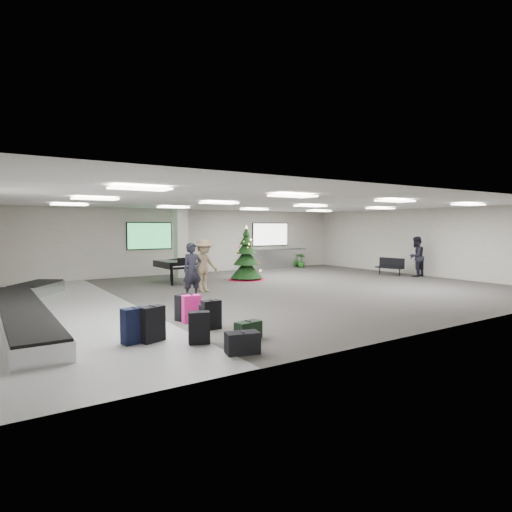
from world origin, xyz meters
TOP-DOWN VIEW (x-y plane):
  - ground at (0.00, 0.00)m, footprint 18.00×18.00m
  - room_envelope at (-0.38, 0.67)m, footprint 18.02×14.02m
  - baggage_carousel at (-7.84, -0.08)m, footprint 2.28×9.71m
  - service_counter at (5.00, 6.65)m, footprint 4.05×0.65m
  - suitcase_0 at (-5.20, -5.06)m, footprint 0.47×0.36m
  - suitcase_1 at (-4.43, -4.11)m, footprint 0.44×0.24m
  - pink_suitcase at (-4.52, -3.22)m, footprint 0.46×0.29m
  - suitcase_3 at (-4.56, -2.87)m, footprint 0.49×0.37m
  - navy_suitcase at (-6.28, -4.32)m, footprint 0.51×0.35m
  - suitcase_5 at (-5.93, -4.40)m, footprint 0.54×0.40m
  - green_duffel at (-4.18, -5.29)m, footprint 0.59×0.36m
  - suitcase_7 at (-4.45, -4.00)m, footprint 0.39×0.21m
  - black_duffel at (-4.81, -6.10)m, footprint 0.68×0.48m
  - christmas_tree at (1.05, 3.17)m, footprint 1.69×1.69m
  - grand_piano at (-1.88, 3.81)m, footprint 1.58×1.98m
  - bench at (7.76, 0.82)m, footprint 0.66×1.37m
  - traveler_a at (-3.01, -0.02)m, footprint 0.68×0.46m
  - traveler_b at (-2.06, 1.07)m, footprint 1.36×0.97m
  - traveler_bench at (8.29, -0.19)m, footprint 0.99×0.81m
  - potted_plant_left at (2.84, 5.67)m, footprint 0.51×0.48m
  - potted_plant_right at (6.58, 6.14)m, footprint 0.62×0.62m

SIDE VIEW (x-z plane):
  - ground at x=0.00m, z-range 0.00..0.00m
  - green_duffel at x=-4.18m, z-range -0.01..0.38m
  - black_duffel at x=-4.81m, z-range -0.01..0.41m
  - baggage_carousel at x=-7.84m, z-range 0.00..0.43m
  - suitcase_7 at x=-4.45m, z-range -0.01..0.57m
  - suitcase_0 at x=-5.20m, z-range -0.01..0.66m
  - suitcase_3 at x=-4.56m, z-range -0.01..0.66m
  - suitcase_1 at x=-4.43m, z-range -0.01..0.68m
  - pink_suitcase at x=-4.52m, z-range -0.01..0.69m
  - navy_suitcase at x=-6.28m, z-range -0.01..0.73m
  - potted_plant_left at x=2.84m, z-range 0.00..0.73m
  - suitcase_5 at x=-5.93m, z-range -0.01..0.74m
  - potted_plant_right at x=6.58m, z-range 0.00..0.80m
  - bench at x=7.76m, z-range 0.05..0.89m
  - service_counter at x=5.00m, z-range 0.01..1.09m
  - grand_piano at x=-1.88m, z-range 0.23..1.33m
  - christmas_tree at x=1.05m, z-range -0.38..2.03m
  - traveler_a at x=-3.01m, z-range 0.00..1.82m
  - traveler_bench at x=8.29m, z-range 0.00..1.88m
  - traveler_b at x=-2.06m, z-range 0.00..1.91m
  - room_envelope at x=-0.38m, z-range 0.73..3.94m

